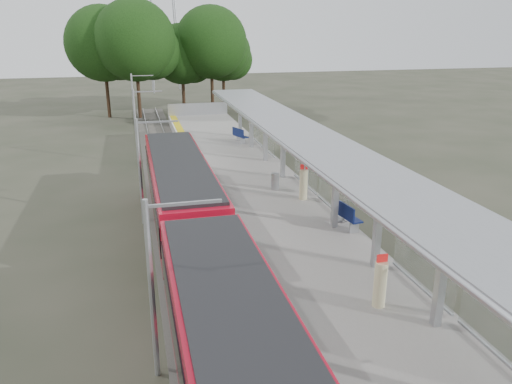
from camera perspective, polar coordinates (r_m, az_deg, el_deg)
The scene contains 13 objects.
trackbed at distance 27.17m, azimuth -8.98°, elevation -2.21°, with size 3.00×70.00×0.24m, color #59544C.
platform at distance 27.73m, azimuth 0.27°, elevation -0.71°, with size 6.00×50.00×1.00m, color gray.
tactile_strip at distance 27.08m, azimuth -4.96°, elevation -0.11°, with size 0.60×50.00×0.02m, color gold.
end_fence at distance 51.37m, azimuth -6.66°, elevation 9.41°, with size 6.00×0.10×1.20m, color #9EA0A5.
train at distance 17.69m, azimuth -6.36°, elevation -6.98°, with size 2.74×27.60×3.62m.
canopy at distance 23.65m, azimuth 6.36°, elevation 5.12°, with size 3.27×38.00×3.66m.
tree_cluster at distance 57.14m, azimuth -10.31°, elevation 16.17°, with size 20.72×13.46×12.32m.
catenary_masts at distance 25.29m, azimuth -12.95°, elevation 2.63°, with size 2.08×48.16×5.40m.
bench_mid at distance 22.63m, azimuth 10.26°, elevation -2.56°, with size 0.74×1.75×1.16m.
bench_far at distance 38.83m, azimuth -1.89°, elevation 6.54°, with size 1.00×1.66×1.09m.
info_pillar_near at distance 16.67m, azimuth 13.99°, elevation -10.15°, with size 0.41×0.41×1.83m.
info_pillar_far at distance 25.95m, azimuth 5.45°, elevation 0.90°, with size 0.42×0.42×1.88m.
litter_bin at distance 27.51m, azimuth 2.18°, elevation 1.22°, with size 0.45×0.45×0.92m, color #9EA0A5.
Camera 1 is at (-6.43, -5.38, 9.64)m, focal length 35.00 mm.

